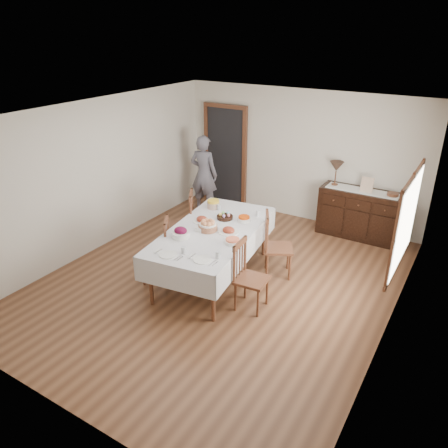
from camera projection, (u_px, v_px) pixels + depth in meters
The scene contains 26 objects.
ground at pixel (221, 281), 6.89m from camera, with size 6.00×6.00×0.00m, color brown.
room_shell at pixel (227, 173), 6.60m from camera, with size 5.02×6.02×2.65m.
dining_table at pixel (213, 235), 6.70m from camera, with size 1.54×2.57×0.84m.
chair_left_near at pixel (158, 250), 6.73m from camera, with size 0.59×0.59×1.03m.
chair_left_far at pixel (183, 223), 7.51m from camera, with size 0.65×0.65×1.13m.
chair_right_near at pixel (248, 275), 6.06m from camera, with size 0.46×0.46×1.01m.
chair_right_far at pixel (275, 244), 6.87m from camera, with size 0.59×0.59×1.06m.
sideboard at pixel (361, 214), 8.14m from camera, with size 1.54×0.56×0.92m.
person at pixel (204, 172), 9.10m from camera, with size 0.55×0.35×1.76m, color #5D5A67.
bread_basket at pixel (208, 226), 6.61m from camera, with size 0.29×0.29×0.17m.
egg_basket at pixel (225, 217), 7.02m from camera, with size 0.26×0.26×0.11m.
ham_platter_a at pixel (202, 220), 6.92m from camera, with size 0.29×0.29×0.11m.
ham_platter_b at pixel (229, 231), 6.55m from camera, with size 0.31×0.31×0.11m.
beet_bowl at pixel (181, 233), 6.40m from camera, with size 0.27×0.27×0.16m.
carrot_bowl at pixel (244, 219), 6.92m from camera, with size 0.21×0.21×0.09m.
pineapple_bowl at pixel (213, 204), 7.41m from camera, with size 0.21×0.21×0.14m.
casserole_dish at pixel (233, 241), 6.23m from camera, with size 0.24×0.24×0.07m.
butter_dish at pixel (201, 229), 6.58m from camera, with size 0.15×0.11×0.07m.
setting_left at pixel (173, 253), 5.94m from camera, with size 0.44×0.31×0.10m.
setting_right at pixel (207, 258), 5.81m from camera, with size 0.44×0.31×0.10m.
glass_far_a at pixel (219, 207), 7.34m from camera, with size 0.06×0.06×0.10m.
glass_far_b at pixel (258, 213), 7.10m from camera, with size 0.07×0.07×0.10m.
runner at pixel (362, 191), 7.95m from camera, with size 1.30×0.35×0.01m.
table_lamp at pixel (336, 167), 8.08m from camera, with size 0.26×0.26×0.46m.
picture_frame at pixel (367, 185), 7.82m from camera, with size 0.22×0.08×0.28m.
deco_bowl at pixel (393, 195), 7.70m from camera, with size 0.20×0.20×0.06m.
Camera 1 is at (3.11, -5.00, 3.70)m, focal length 35.00 mm.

